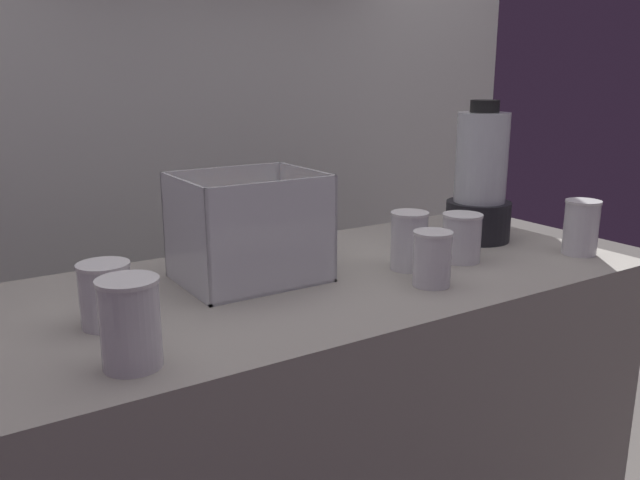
{
  "coord_description": "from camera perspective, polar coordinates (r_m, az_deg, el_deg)",
  "views": [
    {
      "loc": [
        -0.71,
        -1.11,
        1.32
      ],
      "look_at": [
        0.0,
        0.0,
        0.98
      ],
      "focal_mm": 36.58,
      "sensor_mm": 36.0,
      "label": 1
    }
  ],
  "objects": [
    {
      "name": "back_wall_unit",
      "position": [
        2.0,
        -12.16,
        12.76
      ],
      "size": [
        2.6,
        0.24,
        2.5
      ],
      "color": "silver",
      "rests_on": "ground_plane"
    },
    {
      "name": "juice_cup_beet_right",
      "position": [
        1.43,
        7.78,
        -0.33
      ],
      "size": [
        0.08,
        0.08,
        0.13
      ],
      "color": "white",
      "rests_on": "counter"
    },
    {
      "name": "carrot_display_bin",
      "position": [
        1.36,
        -6.23,
        -0.68
      ],
      "size": [
        0.28,
        0.23,
        0.22
      ],
      "color": "white",
      "rests_on": "counter"
    },
    {
      "name": "juice_cup_orange_rightmost",
      "position": [
        1.66,
        21.84,
        0.72
      ],
      "size": [
        0.08,
        0.08,
        0.13
      ],
      "color": "white",
      "rests_on": "counter"
    },
    {
      "name": "juice_cup_mango_left",
      "position": [
        1.16,
        -18.23,
        -4.92
      ],
      "size": [
        0.09,
        0.09,
        0.11
      ],
      "color": "white",
      "rests_on": "counter"
    },
    {
      "name": "blender_pitcher",
      "position": [
        1.7,
        13.83,
        4.83
      ],
      "size": [
        0.16,
        0.16,
        0.35
      ],
      "color": "black",
      "rests_on": "counter"
    },
    {
      "name": "counter",
      "position": [
        1.58,
        0.0,
        -18.98
      ],
      "size": [
        1.4,
        0.64,
        0.9
      ],
      "primitive_type": "cube",
      "color": "#9E998E",
      "rests_on": "ground_plane"
    },
    {
      "name": "juice_cup_beet_far_right",
      "position": [
        1.52,
        12.27,
        -0.0
      ],
      "size": [
        0.09,
        0.09,
        0.11
      ],
      "color": "white",
      "rests_on": "counter"
    },
    {
      "name": "juice_cup_carrot_far_left",
      "position": [
        0.99,
        -16.23,
        -7.41
      ],
      "size": [
        0.09,
        0.09,
        0.14
      ],
      "color": "white",
      "rests_on": "counter"
    },
    {
      "name": "juice_cup_mango_middle",
      "position": [
        1.33,
        9.77,
        -1.91
      ],
      "size": [
        0.08,
        0.08,
        0.11
      ],
      "color": "white",
      "rests_on": "counter"
    }
  ]
}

